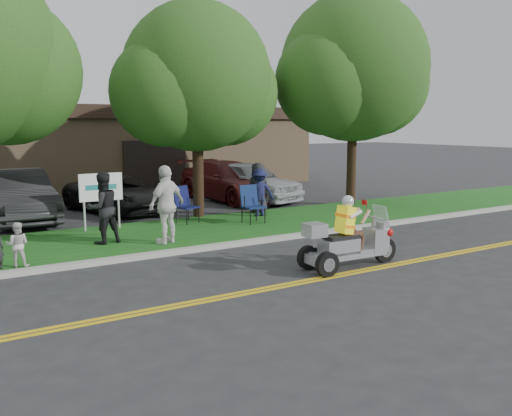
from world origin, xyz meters
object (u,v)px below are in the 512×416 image
trike_scooter (348,243)px  lawn_chair_a (251,202)px  parked_car_far_right (247,181)px  parked_car_left (17,196)px  lawn_chair_b (184,202)px  parked_car_mid (117,194)px  spectator_adult_right (167,204)px  spectator_adult_mid (103,208)px  parked_car_right (230,181)px  parked_car_far_left (8,201)px

trike_scooter → lawn_chair_a: (0.79, 5.43, 0.19)m
lawn_chair_a → parked_car_far_right: 5.33m
parked_car_left → lawn_chair_b: bearing=-39.0°
lawn_chair_b → parked_car_mid: (-0.96, 3.73, -0.09)m
parked_car_left → parked_car_mid: 3.38m
spectator_adult_right → parked_car_left: (-2.72, 5.93, -0.27)m
trike_scooter → spectator_adult_mid: (-3.99, 4.88, 0.46)m
trike_scooter → spectator_adult_right: (-2.58, 4.04, 0.54)m
lawn_chair_b → spectator_adult_mid: size_ratio=0.62×
spectator_adult_mid → spectator_adult_right: bearing=138.9°
lawn_chair_b → parked_car_right: parked_car_right is taller
spectator_adult_right → parked_car_left: spectator_adult_right is taller
lawn_chair_a → lawn_chair_b: bearing=146.8°
parked_car_right → lawn_chair_b: bearing=-138.1°
parked_car_far_left → parked_car_far_right: bearing=-9.3°
spectator_adult_right → parked_car_far_right: size_ratio=0.41×
lawn_chair_a → parked_car_left: bearing=142.0°
lawn_chair_b → parked_car_mid: size_ratio=0.24×
lawn_chair_b → spectator_adult_right: bearing=-142.0°
lawn_chair_a → spectator_adult_right: spectator_adult_right is taller
lawn_chair_a → parked_car_far_left: bearing=143.8°
lawn_chair_a → parked_car_mid: 5.55m
lawn_chair_b → spectator_adult_right: size_ratio=0.56×
spectator_adult_right → lawn_chair_a: bearing=177.8°
spectator_adult_right → parked_car_far_left: 6.58m
lawn_chair_a → lawn_chair_b: lawn_chair_a is taller
parked_car_right → spectator_adult_right: bearing=-134.5°
trike_scooter → lawn_chair_b: trike_scooter is taller
parked_car_mid → parked_car_far_left: bearing=172.1°
lawn_chair_a → parked_car_right: size_ratio=0.21×
parked_car_far_left → parked_car_right: parked_car_right is taller
parked_car_mid → parked_car_far_right: size_ratio=0.95×
spectator_adult_right → parked_car_far_right: (5.99, 6.04, -0.27)m
parked_car_left → spectator_adult_mid: bearing=-76.1°
parked_car_right → spectator_adult_mid: bearing=-144.8°
spectator_adult_mid → parked_car_right: (6.97, 5.86, -0.22)m
spectator_adult_mid → parked_car_far_left: size_ratio=0.44×
lawn_chair_b → spectator_adult_mid: (-3.02, -1.65, 0.28)m
parked_car_mid → parked_car_right: bearing=-8.3°
lawn_chair_a → parked_car_far_left: (-6.39, 4.45, -0.05)m
trike_scooter → parked_car_right: trike_scooter is taller
parked_car_mid → trike_scooter: bearing=-93.2°
parked_car_far_left → parked_car_right: (8.58, 0.86, 0.10)m
spectator_adult_mid → lawn_chair_b: bearing=-161.8°
parked_car_left → spectator_adult_right: bearing=-65.8°
parked_car_left → parked_car_far_left: bearing=-162.5°
trike_scooter → parked_car_mid: trike_scooter is taller
spectator_adult_mid → parked_car_left: spectator_adult_mid is taller
spectator_adult_mid → parked_car_far_left: bearing=-82.7°
lawn_chair_a → spectator_adult_right: 3.66m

